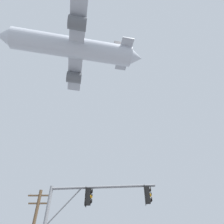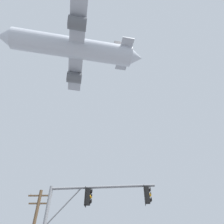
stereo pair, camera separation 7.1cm
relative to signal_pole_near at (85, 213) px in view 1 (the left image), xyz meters
The scene contains 2 objects.
signal_pole_near is the anchor object (origin of this frame).
airplane 35.98m from the signal_pole_near, 119.84° to the left, with size 29.13×22.50×7.95m.
Camera 1 is at (-0.90, -3.79, 1.74)m, focal length 33.17 mm.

